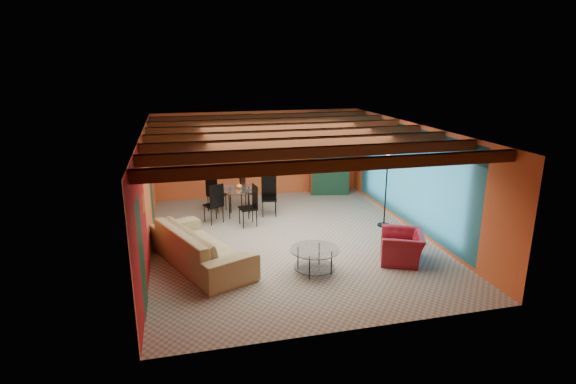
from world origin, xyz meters
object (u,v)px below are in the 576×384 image
object	(u,v)px
sofa	(201,246)
coffee_table	(314,260)
floor_lamp	(386,188)
potted_plant	(329,124)
dining_table	(239,197)
armoire	(328,162)
armchair	(402,247)
vase	(239,175)

from	to	relation	value
sofa	coffee_table	world-z (taller)	sofa
floor_lamp	potted_plant	xyz separation A→B (m)	(-0.45, 3.34, 1.23)
potted_plant	floor_lamp	bearing A→B (deg)	-82.32
dining_table	armoire	distance (m)	3.57
armchair	coffee_table	size ratio (longest dim) A/B	1.00
armchair	armoire	distance (m)	5.50
armchair	floor_lamp	size ratio (longest dim) A/B	0.48
armchair	potted_plant	world-z (taller)	potted_plant
sofa	coffee_table	size ratio (longest dim) A/B	2.88
dining_table	vase	bearing A→B (deg)	0.00
floor_lamp	vase	distance (m)	3.97
armoire	armchair	bearing A→B (deg)	-80.13
dining_table	vase	world-z (taller)	vase
sofa	armchair	xyz separation A→B (m)	(4.23, -0.87, -0.10)
dining_table	vase	size ratio (longest dim) A/B	12.23
armchair	floor_lamp	bearing A→B (deg)	-171.41
sofa	vase	bearing A→B (deg)	-45.93
armchair	potted_plant	size ratio (longest dim) A/B	2.13
coffee_table	floor_lamp	distance (m)	3.48
potted_plant	vase	bearing A→B (deg)	-152.36
coffee_table	vase	size ratio (longest dim) A/B	5.80
dining_table	floor_lamp	world-z (taller)	floor_lamp
floor_lamp	potted_plant	world-z (taller)	potted_plant
coffee_table	vase	bearing A→B (deg)	104.36
armoire	vase	distance (m)	3.54
sofa	dining_table	size ratio (longest dim) A/B	1.37
armchair	dining_table	world-z (taller)	dining_table
armoire	floor_lamp	world-z (taller)	floor_lamp
sofa	dining_table	distance (m)	3.19
coffee_table	dining_table	world-z (taller)	dining_table
armchair	vase	size ratio (longest dim) A/B	5.80
armchair	floor_lamp	xyz separation A→B (m)	(0.60, 2.12, 0.71)
dining_table	floor_lamp	bearing A→B (deg)	-25.26
coffee_table	potted_plant	xyz separation A→B (m)	(2.14, 5.53, 2.02)
coffee_table	potted_plant	size ratio (longest dim) A/B	2.13
armchair	dining_table	size ratio (longest dim) A/B	0.47
armoire	potted_plant	xyz separation A→B (m)	(0.00, 0.00, 1.25)
armoire	vase	xyz separation A→B (m)	(-3.14, -1.64, 0.17)
vase	floor_lamp	bearing A→B (deg)	-25.26
dining_table	floor_lamp	size ratio (longest dim) A/B	1.02
dining_table	potted_plant	xyz separation A→B (m)	(3.14, 1.64, 1.72)
dining_table	potted_plant	distance (m)	3.94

